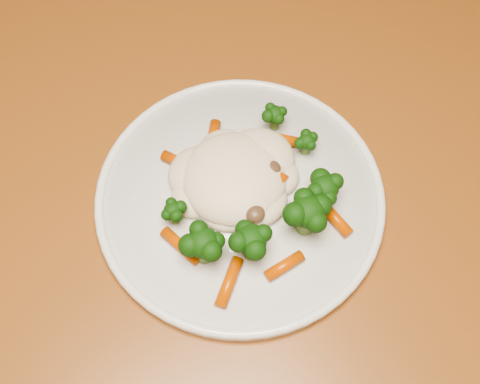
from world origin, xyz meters
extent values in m
plane|color=brown|center=(0.00, 0.00, 0.00)|extent=(3.00, 3.00, 0.00)
cube|color=#935321|center=(-0.16, -0.10, 0.73)|extent=(1.51, 1.25, 0.04)
cube|color=#935321|center=(0.52, 0.04, 0.35)|extent=(0.08, 0.08, 0.71)
cylinder|color=white|center=(-0.07, -0.16, 0.76)|extent=(0.30, 0.30, 0.01)
ellipsoid|color=#F6E4C4|center=(-0.07, -0.14, 0.79)|extent=(0.13, 0.12, 0.05)
ellipsoid|color=black|center=(-0.13, -0.21, 0.78)|extent=(0.05, 0.05, 0.04)
ellipsoid|color=black|center=(-0.09, -0.22, 0.78)|extent=(0.05, 0.05, 0.04)
ellipsoid|color=black|center=(-0.03, -0.22, 0.79)|extent=(0.06, 0.06, 0.05)
ellipsoid|color=black|center=(0.00, -0.20, 0.78)|extent=(0.05, 0.05, 0.04)
ellipsoid|color=black|center=(0.02, -0.14, 0.78)|extent=(0.03, 0.03, 0.03)
ellipsoid|color=black|center=(0.00, -0.10, 0.78)|extent=(0.03, 0.03, 0.03)
ellipsoid|color=black|center=(-0.14, -0.16, 0.78)|extent=(0.03, 0.03, 0.03)
cylinder|color=#D55505|center=(-0.11, -0.10, 0.77)|extent=(0.04, 0.05, 0.01)
cylinder|color=#D55505|center=(-0.07, -0.09, 0.77)|extent=(0.03, 0.04, 0.01)
cylinder|color=#D55505|center=(0.00, -0.11, 0.77)|extent=(0.04, 0.04, 0.01)
cylinder|color=#D55505|center=(-0.15, -0.19, 0.77)|extent=(0.03, 0.05, 0.01)
cylinder|color=#D55505|center=(-0.12, -0.24, 0.77)|extent=(0.04, 0.05, 0.01)
cylinder|color=#D55505|center=(-0.06, -0.25, 0.77)|extent=(0.04, 0.02, 0.01)
cylinder|color=#D55505|center=(0.01, -0.22, 0.77)|extent=(0.02, 0.05, 0.01)
cylinder|color=#D55505|center=(-0.04, -0.15, 0.78)|extent=(0.03, 0.05, 0.01)
ellipsoid|color=brown|center=(-0.06, -0.15, 0.78)|extent=(0.03, 0.03, 0.02)
ellipsoid|color=brown|center=(-0.03, -0.15, 0.78)|extent=(0.03, 0.03, 0.02)
ellipsoid|color=brown|center=(-0.09, -0.15, 0.78)|extent=(0.02, 0.02, 0.02)
ellipsoid|color=brown|center=(-0.07, -0.19, 0.78)|extent=(0.02, 0.02, 0.01)
cube|color=beige|center=(-0.09, -0.11, 0.78)|extent=(0.02, 0.02, 0.01)
cube|color=beige|center=(-0.05, -0.11, 0.78)|extent=(0.02, 0.02, 0.01)
camera|label=1|loc=(-0.19, -0.42, 1.32)|focal=45.00mm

